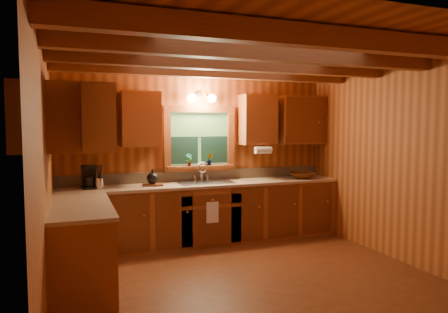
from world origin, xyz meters
TOP-DOWN VIEW (x-y plane):
  - room at (0.00, 0.00)m, footprint 4.20×4.20m
  - ceiling_beams at (0.00, 0.00)m, footprint 4.20×2.54m
  - base_cabinets at (-0.49, 1.28)m, footprint 4.20×2.22m
  - countertop at (-0.48, 1.29)m, footprint 4.20×2.24m
  - backsplash at (0.00, 1.89)m, footprint 4.20×0.02m
  - dishwasher_panel at (-1.47, 0.68)m, footprint 0.02×0.60m
  - upper_cabinets at (-0.56, 1.42)m, footprint 4.19×1.77m
  - window at (0.00, 1.87)m, footprint 1.12×0.08m
  - window_sill at (0.00, 1.82)m, footprint 1.06×0.14m
  - wall_sconce at (0.00, 1.75)m, footprint 0.45×0.21m
  - paper_towel_roll at (0.92, 1.53)m, footprint 0.27×0.11m
  - dish_towel at (0.00, 1.26)m, footprint 0.18×0.01m
  - sink at (0.00, 1.60)m, footprint 0.82×0.48m
  - coffee_maker at (-1.64, 1.65)m, footprint 0.18×0.23m
  - utensil_crock at (-1.51, 1.58)m, footprint 0.11×0.11m
  - cutting_board at (-0.79, 1.59)m, footprint 0.29×0.22m
  - teakettle at (-0.79, 1.59)m, footprint 0.16×0.16m
  - wicker_basket at (1.61, 1.52)m, footprint 0.50×0.50m
  - potted_plant_left at (-0.19, 1.79)m, footprint 0.11×0.08m
  - potted_plant_right at (0.14, 1.79)m, footprint 0.12×0.11m

SIDE VIEW (x-z plane):
  - base_cabinets at x=-0.49m, z-range 0.00..0.86m
  - dishwasher_panel at x=-1.47m, z-range 0.03..0.83m
  - dish_towel at x=0.00m, z-range 0.37..0.67m
  - sink at x=0.00m, z-range 0.64..1.07m
  - countertop at x=-0.48m, z-range 0.86..0.90m
  - cutting_board at x=-0.79m, z-range 0.90..0.92m
  - wicker_basket at x=1.61m, z-range 0.90..1.00m
  - utensil_crock at x=-1.51m, z-range 0.82..1.14m
  - backsplash at x=0.00m, z-range 0.90..1.06m
  - teakettle at x=-0.79m, z-range 0.90..1.11m
  - coffee_maker at x=-1.64m, z-range 0.90..1.21m
  - window_sill at x=0.00m, z-range 1.10..1.14m
  - potted_plant_right at x=0.14m, z-range 1.14..1.33m
  - potted_plant_left at x=-0.19m, z-range 1.14..1.33m
  - room at x=0.00m, z-range -0.80..3.40m
  - paper_towel_roll at x=0.92m, z-range 1.31..1.42m
  - window at x=0.00m, z-range 1.03..2.03m
  - upper_cabinets at x=-0.56m, z-range 1.45..2.23m
  - wall_sconce at x=0.00m, z-range 2.08..2.25m
  - ceiling_beams at x=0.00m, z-range 2.40..2.58m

